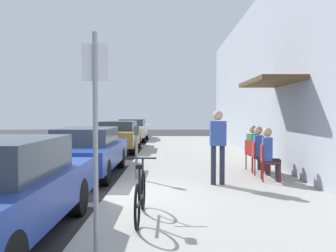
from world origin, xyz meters
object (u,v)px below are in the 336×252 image
object	(u,v)px
parked_car_3	(132,129)
seated_patron_0	(270,152)
parked_car_1	(86,151)
seated_patron_1	(260,149)
seated_patron_2	(255,146)
street_sign	(95,124)
bicycle_0	(140,196)
cafe_chair_0	(267,160)
parked_car_2	(118,135)
cafe_chair_2	(253,153)
pedestrian_standing	(218,141)
cafe_chair_1	(258,156)
parking_meter	(137,148)

from	to	relation	value
parked_car_3	seated_patron_0	world-z (taller)	seated_patron_0
parked_car_1	seated_patron_1	world-z (taller)	seated_patron_1
seated_patron_0	seated_patron_2	size ratio (longest dim) A/B	1.00
parked_car_1	seated_patron_0	size ratio (longest dim) A/B	3.41
street_sign	bicycle_0	bearing A→B (deg)	71.47
cafe_chair_0	seated_patron_2	world-z (taller)	seated_patron_2
seated_patron_0	bicycle_0	bearing A→B (deg)	-132.52
parked_car_3	parked_car_2	bearing A→B (deg)	-90.00
parked_car_1	street_sign	distance (m)	6.08
cafe_chair_2	pedestrian_standing	size ratio (longest dim) A/B	0.51
cafe_chair_0	seated_patron_0	bearing A→B (deg)	-8.72
bicycle_0	cafe_chair_2	world-z (taller)	bicycle_0
parked_car_1	cafe_chair_0	distance (m)	4.93
parked_car_3	pedestrian_standing	bearing A→B (deg)	-76.31
parked_car_2	parked_car_3	world-z (taller)	parked_car_2
cafe_chair_0	bicycle_0	bearing A→B (deg)	-131.83
street_sign	seated_patron_1	bearing A→B (deg)	58.04
seated_patron_2	street_sign	bearing A→B (deg)	-119.06
parked_car_3	seated_patron_1	distance (m)	13.79
parked_car_3	seated_patron_1	size ratio (longest dim) A/B	3.41
parked_car_1	seated_patron_2	world-z (taller)	seated_patron_2
bicycle_0	cafe_chair_2	xyz separation A→B (m)	(2.80, 4.63, 0.14)
cafe_chair_2	seated_patron_2	distance (m)	0.20
parked_car_3	cafe_chair_2	xyz separation A→B (m)	(4.72, -12.30, -0.09)
seated_patron_2	seated_patron_1	bearing A→B (deg)	-90.05
parked_car_2	seated_patron_1	world-z (taller)	seated_patron_1
parked_car_2	seated_patron_2	distance (m)	7.87
parked_car_3	cafe_chair_1	size ratio (longest dim) A/B	5.06
parking_meter	cafe_chair_2	xyz separation A→B (m)	(3.17, 1.29, -0.26)
seated_patron_0	parked_car_3	bearing A→B (deg)	109.10
bicycle_0	street_sign	bearing A→B (deg)	-108.53
cafe_chair_1	parking_meter	bearing A→B (deg)	-168.25
bicycle_0	parked_car_2	bearing A→B (deg)	100.02
seated_patron_1	cafe_chair_2	xyz separation A→B (m)	(-0.06, 0.63, -0.19)
cafe_chair_0	street_sign	bearing A→B (deg)	-126.27
parked_car_1	cafe_chair_0	world-z (taller)	parked_car_1
cafe_chair_0	parked_car_2	bearing A→B (deg)	121.30
parked_car_3	seated_patron_0	bearing A→B (deg)	-70.90
cafe_chair_2	pedestrian_standing	bearing A→B (deg)	-122.50
parking_meter	cafe_chair_2	world-z (taller)	parking_meter
seated_patron_0	pedestrian_standing	world-z (taller)	pedestrian_standing
street_sign	seated_patron_0	distance (m)	5.54
parked_car_1	seated_patron_1	distance (m)	4.81
parking_meter	bicycle_0	bearing A→B (deg)	-83.60
cafe_chair_1	seated_patron_2	size ratio (longest dim) A/B	0.67
cafe_chair_1	parked_car_2	bearing A→B (deg)	124.40
parked_car_3	bicycle_0	world-z (taller)	parked_car_3
parking_meter	parked_car_3	bearing A→B (deg)	96.51
seated_patron_2	parked_car_1	bearing A→B (deg)	-178.88
parked_car_2	seated_patron_0	world-z (taller)	seated_patron_0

